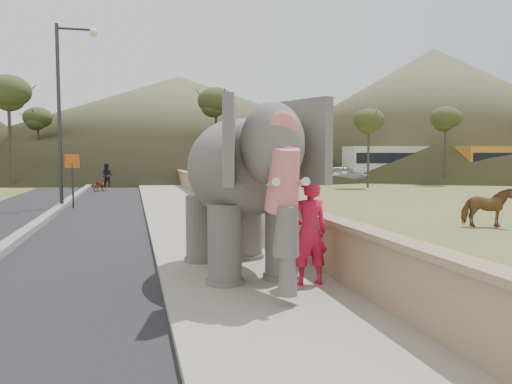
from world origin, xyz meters
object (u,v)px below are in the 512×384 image
lamppost (66,97)px  cow (487,207)px  elephant_and_man (239,191)px  motorcyclist (104,180)px

lamppost → cow: 17.34m
cow → elephant_and_man: elephant_and_man is taller
lamppost → motorcyclist: (0.93, 10.24, -4.13)m
cow → motorcyclist: (-13.01, 19.65, 0.08)m
motorcyclist → cow: bearing=-56.5°
cow → motorcyclist: bearing=50.5°
cow → motorcyclist: motorcyclist is taller
lamppost → elephant_and_man: lamppost is taller
elephant_and_man → lamppost: bearing=108.7°
cow → elephant_and_man: (-9.24, -4.52, 1.01)m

